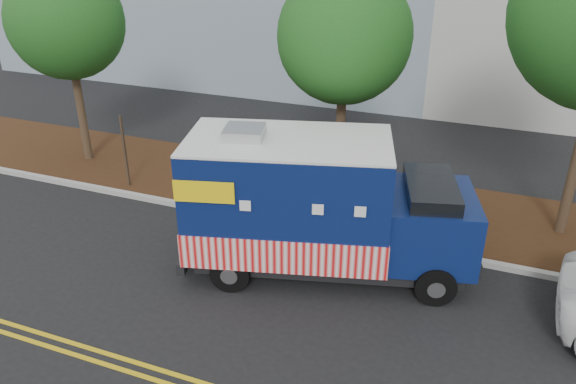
% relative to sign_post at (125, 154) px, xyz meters
% --- Properties ---
extents(ground, '(120.00, 120.00, 0.00)m').
position_rel_sign_post_xyz_m(ground, '(5.35, -1.85, -1.20)').
color(ground, black).
rests_on(ground, ground).
extents(curb, '(120.00, 0.18, 0.15)m').
position_rel_sign_post_xyz_m(curb, '(5.35, -0.45, -1.12)').
color(curb, '#9E9E99').
rests_on(curb, ground).
extents(mulch_strip, '(120.00, 4.00, 0.15)m').
position_rel_sign_post_xyz_m(mulch_strip, '(5.35, 1.65, -1.12)').
color(mulch_strip, '#311D0D').
rests_on(mulch_strip, ground).
extents(centerline_near, '(120.00, 0.10, 0.01)m').
position_rel_sign_post_xyz_m(centerline_near, '(5.35, -6.30, -1.19)').
color(centerline_near, gold).
rests_on(centerline_near, ground).
extents(centerline_far, '(120.00, 0.10, 0.01)m').
position_rel_sign_post_xyz_m(centerline_far, '(5.35, -6.55, -1.19)').
color(centerline_far, gold).
rests_on(centerline_far, ground).
extents(tree_a, '(3.57, 3.57, 6.50)m').
position_rel_sign_post_xyz_m(tree_a, '(-2.61, 1.33, 3.50)').
color(tree_a, '#38281C').
rests_on(tree_a, ground).
extents(tree_b, '(3.50, 3.50, 6.59)m').
position_rel_sign_post_xyz_m(tree_b, '(6.28, 1.39, 3.63)').
color(tree_b, '#38281C').
rests_on(tree_b, ground).
extents(sign_post, '(0.06, 0.06, 2.40)m').
position_rel_sign_post_xyz_m(sign_post, '(0.00, 0.00, 0.00)').
color(sign_post, '#473828').
rests_on(sign_post, ground).
extents(food_truck, '(7.01, 4.01, 3.49)m').
position_rel_sign_post_xyz_m(food_truck, '(6.67, -2.01, 0.38)').
color(food_truck, black).
rests_on(food_truck, ground).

